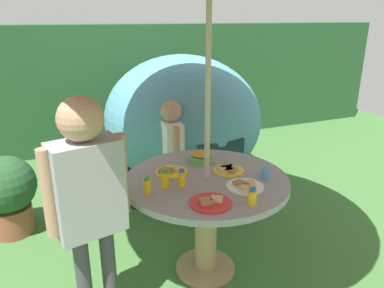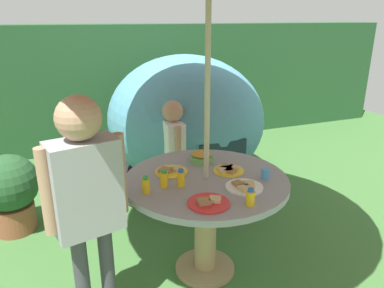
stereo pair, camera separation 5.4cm
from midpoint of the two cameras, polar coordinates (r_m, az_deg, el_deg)
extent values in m
cube|color=#3D6B33|center=(2.91, 2.59, -19.13)|extent=(10.00, 10.00, 0.02)
cube|color=#234C28|center=(5.50, -11.43, 9.04)|extent=(9.00, 0.70, 1.70)
cylinder|color=tan|center=(2.89, 2.60, -18.75)|extent=(0.44, 0.44, 0.03)
cylinder|color=tan|center=(2.70, 2.71, -13.02)|extent=(0.16, 0.16, 0.71)
cylinder|color=gray|center=(2.51, 2.85, -5.72)|extent=(1.13, 1.13, 0.04)
cylinder|color=#B7AD8C|center=(2.36, 3.03, 4.54)|extent=(0.04, 0.04, 2.40)
cylinder|color=#93704C|center=(3.61, -1.90, -6.77)|extent=(0.04, 0.04, 0.42)
cylinder|color=#93704C|center=(3.63, 6.03, -6.75)|extent=(0.04, 0.04, 0.42)
cylinder|color=#93704C|center=(3.99, -1.67, -4.15)|extent=(0.04, 0.04, 0.42)
cylinder|color=#93704C|center=(4.00, 5.48, -4.15)|extent=(0.04, 0.04, 0.42)
cube|color=#93704C|center=(3.71, 2.03, -2.22)|extent=(0.67, 0.62, 0.04)
cube|color=#93704C|center=(3.82, 1.99, 2.74)|extent=(0.51, 0.23, 0.51)
cube|color=#93704C|center=(3.64, -1.85, 0.98)|extent=(0.20, 0.44, 0.03)
cube|color=#93704C|center=(3.65, 5.97, 0.96)|extent=(0.20, 0.44, 0.03)
ellipsoid|color=teal|center=(4.12, -0.67, 4.01)|extent=(1.81, 1.90, 1.42)
cylinder|color=black|center=(4.36, -0.64, -4.93)|extent=(1.94, 1.94, 0.01)
cube|color=#1A313A|center=(3.48, 5.27, -4.64)|extent=(0.48, 0.05, 0.64)
cylinder|color=brown|center=(3.62, -25.60, -10.32)|extent=(0.35, 0.35, 0.25)
sphere|color=#234C28|center=(3.48, -26.39, -5.49)|extent=(0.50, 0.50, 0.50)
cylinder|color=#3F3F47|center=(3.53, -2.64, -6.72)|extent=(0.07, 0.07, 0.50)
cylinder|color=#3F3F47|center=(3.42, -2.10, -7.57)|extent=(0.07, 0.07, 0.50)
cube|color=white|center=(3.30, -2.49, 0.02)|extent=(0.18, 0.30, 0.42)
cylinder|color=tan|center=(3.44, -3.21, 1.21)|extent=(0.05, 0.05, 0.38)
cylinder|color=tan|center=(3.14, -1.70, -0.56)|extent=(0.05, 0.05, 0.38)
sphere|color=tan|center=(3.21, -2.56, 5.15)|extent=(0.19, 0.19, 0.19)
cylinder|color=#3F3F47|center=(2.38, -16.13, -19.85)|extent=(0.09, 0.09, 0.64)
cylinder|color=#3F3F47|center=(2.42, -12.44, -18.80)|extent=(0.09, 0.09, 0.64)
cube|color=#99999E|center=(2.09, -15.60, -6.49)|extent=(0.41, 0.28, 0.54)
cylinder|color=tan|center=(2.03, -21.15, -7.04)|extent=(0.07, 0.07, 0.49)
cylinder|color=tan|center=(2.14, -10.48, -4.62)|extent=(0.07, 0.07, 0.49)
sphere|color=tan|center=(1.96, -16.62, 3.92)|extent=(0.24, 0.24, 0.24)
cylinder|color=#66B259|center=(2.77, 2.11, -2.31)|extent=(0.18, 0.18, 0.05)
ellipsoid|color=gold|center=(2.75, 2.11, -1.56)|extent=(0.15, 0.15, 0.04)
cylinder|color=yellow|center=(2.58, -2.66, -4.37)|extent=(0.23, 0.23, 0.01)
cube|color=tan|center=(2.59, -1.81, -3.90)|extent=(0.08, 0.08, 0.02)
cube|color=#9E7547|center=(2.57, -3.58, -4.10)|extent=(0.12, 0.12, 0.02)
cylinder|color=red|center=(2.17, 3.33, -9.22)|extent=(0.25, 0.25, 0.01)
cube|color=tan|center=(2.18, 4.36, -8.64)|extent=(0.09, 0.09, 0.02)
cube|color=#9E7547|center=(2.15, 2.65, -8.98)|extent=(0.08, 0.08, 0.02)
cylinder|color=white|center=(2.38, 8.84, -6.68)|extent=(0.24, 0.24, 0.01)
cube|color=tan|center=(2.39, 9.53, -6.19)|extent=(0.09, 0.09, 0.02)
cube|color=#9E7547|center=(2.39, 7.87, -6.12)|extent=(0.07, 0.07, 0.02)
cube|color=tan|center=(2.33, 9.03, -6.89)|extent=(0.08, 0.08, 0.02)
cylinder|color=yellow|center=(2.61, 6.33, -4.17)|extent=(0.22, 0.22, 0.01)
cube|color=tan|center=(2.63, 6.95, -3.69)|extent=(0.08, 0.08, 0.02)
cube|color=#9E7547|center=(2.63, 6.04, -3.59)|extent=(0.11, 0.11, 0.02)
cube|color=tan|center=(2.59, 5.75, -4.00)|extent=(0.10, 0.10, 0.02)
cube|color=#9E7547|center=(2.57, 6.63, -4.16)|extent=(0.10, 0.10, 0.02)
cylinder|color=yellow|center=(2.17, 9.85, -8.37)|extent=(0.05, 0.05, 0.09)
cylinder|color=blue|center=(2.15, 9.94, -7.12)|extent=(0.04, 0.04, 0.02)
cylinder|color=yellow|center=(2.36, -1.09, -5.51)|extent=(0.05, 0.05, 0.10)
cylinder|color=blue|center=(2.34, -1.10, -4.20)|extent=(0.04, 0.04, 0.02)
cylinder|color=yellow|center=(2.29, -6.56, -6.55)|extent=(0.05, 0.05, 0.09)
cylinder|color=green|center=(2.27, -6.61, -5.29)|extent=(0.03, 0.03, 0.02)
cylinder|color=yellow|center=(2.36, -3.75, -5.62)|extent=(0.05, 0.05, 0.10)
cylinder|color=green|center=(2.34, -3.78, -4.33)|extent=(0.04, 0.04, 0.02)
cylinder|color=#4C99D8|center=(2.54, 12.05, -4.54)|extent=(0.06, 0.06, 0.07)
camera|label=1|loc=(0.03, -89.40, 0.21)|focal=34.03mm
camera|label=2|loc=(0.03, 90.60, -0.21)|focal=34.03mm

